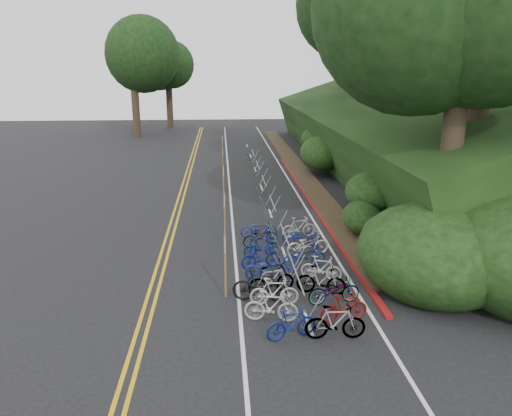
{
  "coord_description": "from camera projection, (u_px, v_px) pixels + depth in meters",
  "views": [
    {
      "loc": [
        0.49,
        -15.8,
        7.71
      ],
      "look_at": [
        2.07,
        6.6,
        1.3
      ],
      "focal_mm": 35.0,
      "sensor_mm": 36.0,
      "label": 1
    }
  ],
  "objects": [
    {
      "name": "road_markings",
      "position": [
        225.0,
        214.0,
        26.97
      ],
      "size": [
        7.47,
        80.0,
        0.01
      ],
      "color": "gold",
      "rests_on": "ground"
    },
    {
      "name": "embankment",
      "position": [
        395.0,
        141.0,
        35.67
      ],
      "size": [
        14.3,
        48.14,
        9.11
      ],
      "color": "black",
      "rests_on": "ground"
    },
    {
      "name": "bike_front",
      "position": [
        260.0,
        285.0,
        16.83
      ],
      "size": [
        0.85,
        1.97,
        1.14
      ],
      "primitive_type": "imported",
      "rotation": [
        0.0,
        0.0,
        1.4
      ],
      "color": "black",
      "rests_on": "ground"
    },
    {
      "name": "red_curb",
      "position": [
        311.0,
        202.0,
        29.12
      ],
      "size": [
        0.25,
        28.0,
        0.1
      ],
      "primitive_type": "cube",
      "color": "maroon",
      "rests_on": "ground"
    },
    {
      "name": "signpost_near",
      "position": [
        225.0,
        262.0,
        16.92
      ],
      "size": [
        0.08,
        0.4,
        2.29
      ],
      "color": "brown",
      "rests_on": "ground"
    },
    {
      "name": "signposts_rest",
      "position": [
        223.0,
        173.0,
        30.32
      ],
      "size": [
        0.08,
        18.4,
        2.5
      ],
      "color": "brown",
      "rests_on": "ground"
    },
    {
      "name": "bike_valet",
      "position": [
        293.0,
        266.0,
        18.73
      ],
      "size": [
        3.08,
        10.84,
        1.07
      ],
      "color": "navy",
      "rests_on": "ground"
    },
    {
      "name": "ground",
      "position": [
        210.0,
        297.0,
        17.24
      ],
      "size": [
        120.0,
        120.0,
        0.0
      ],
      "primitive_type": "plane",
      "color": "black",
      "rests_on": "ground"
    },
    {
      "name": "bike_racks_rest",
      "position": [
        264.0,
        186.0,
        29.68
      ],
      "size": [
        1.14,
        23.0,
        1.17
      ],
      "color": "#93979F",
      "rests_on": "ground"
    },
    {
      "name": "bike_rack_front",
      "position": [
        296.0,
        280.0,
        16.46
      ],
      "size": [
        1.15,
        3.42,
        1.19
      ],
      "color": "#93979F",
      "rests_on": "ground"
    }
  ]
}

